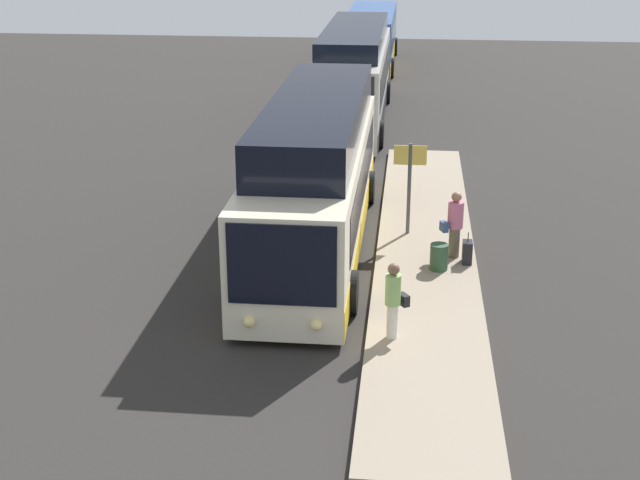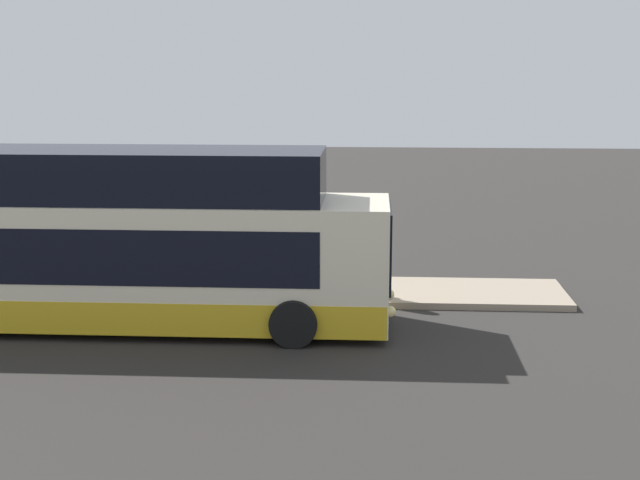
{
  "view_description": "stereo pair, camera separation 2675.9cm",
  "coord_description": "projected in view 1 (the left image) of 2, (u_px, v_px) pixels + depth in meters",
  "views": [
    {
      "loc": [
        21.61,
        2.36,
        8.5
      ],
      "look_at": [
        4.08,
        0.53,
        1.86
      ],
      "focal_mm": 50.0,
      "sensor_mm": 36.0,
      "label": 1
    },
    {
      "loc": [
        5.24,
        -18.63,
        5.82
      ],
      "look_at": [
        4.08,
        0.53,
        1.86
      ],
      "focal_mm": 50.0,
      "sensor_mm": 36.0,
      "label": 2
    }
  ],
  "objects": [
    {
      "name": "passenger_boarding",
      "position": [
        455.0,
        222.0,
        22.22
      ],
      "size": [
        0.52,
        0.65,
        1.71
      ],
      "rotation": [
        0.0,
        0.0,
        -2.77
      ],
      "color": "#6B604C",
      "rests_on": "platform"
    },
    {
      "name": "bus_third",
      "position": [
        371.0,
        38.0,
        50.13
      ],
      "size": [
        11.82,
        2.85,
        2.98
      ],
      "color": "#33518C",
      "rests_on": "ground"
    },
    {
      "name": "ground",
      "position": [
        316.0,
        251.0,
        23.34
      ],
      "size": [
        80.0,
        80.0,
        0.0
      ],
      "primitive_type": "plane",
      "color": "#2B2826"
    },
    {
      "name": "bus_lead",
      "position": [
        316.0,
        182.0,
        23.29
      ],
      "size": [
        12.25,
        2.78,
        3.9
      ],
      "color": "beige",
      "rests_on": "ground"
    },
    {
      "name": "suitcase",
      "position": [
        467.0,
        252.0,
        22.05
      ],
      "size": [
        0.38,
        0.23,
        0.81
      ],
      "color": "black",
      "rests_on": "platform"
    },
    {
      "name": "bus_second",
      "position": [
        354.0,
        79.0,
        36.83
      ],
      "size": [
        12.54,
        2.86,
        3.86
      ],
      "color": "#B2ADA8",
      "rests_on": "ground"
    },
    {
      "name": "sign_post",
      "position": [
        410.0,
        175.0,
        23.59
      ],
      "size": [
        0.1,
        0.87,
        2.49
      ],
      "color": "#4C4C51",
      "rests_on": "platform"
    },
    {
      "name": "platform",
      "position": [
        426.0,
        252.0,
        23.03
      ],
      "size": [
        20.0,
        2.51,
        0.16
      ],
      "color": "gray",
      "rests_on": "ground"
    },
    {
      "name": "trash_bin",
      "position": [
        439.0,
        257.0,
        21.64
      ],
      "size": [
        0.44,
        0.44,
        0.65
      ],
      "color": "#2D4C33",
      "rests_on": "platform"
    },
    {
      "name": "passenger_waiting",
      "position": [
        394.0,
        297.0,
        18.02
      ],
      "size": [
        0.52,
        0.58,
        1.64
      ],
      "rotation": [
        0.0,
        0.0,
        0.57
      ],
      "color": "silver",
      "rests_on": "platform"
    }
  ]
}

